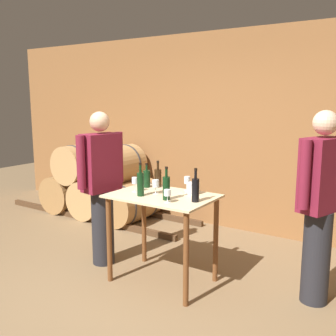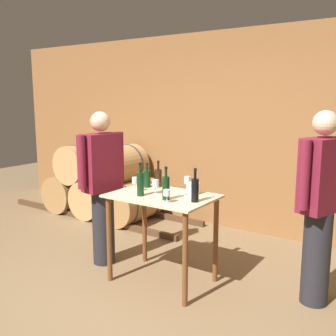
{
  "view_description": "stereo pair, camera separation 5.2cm",
  "coord_description": "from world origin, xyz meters",
  "px_view_note": "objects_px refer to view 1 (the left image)",
  "views": [
    {
      "loc": [
        2.18,
        -2.43,
        1.81
      ],
      "look_at": [
        0.11,
        0.72,
        1.13
      ],
      "focal_mm": 42.0,
      "sensor_mm": 36.0,
      "label": 1
    },
    {
      "loc": [
        2.22,
        -2.4,
        1.81
      ],
      "look_at": [
        0.11,
        0.72,
        1.13
      ],
      "focal_mm": 42.0,
      "sensor_mm": 36.0,
      "label": 2
    }
  ],
  "objects_px": {
    "wine_glass_near_center": "(156,184)",
    "ice_bucket": "(193,188)",
    "wine_bottle_center": "(141,183)",
    "wine_bottle_left": "(158,177)",
    "wine_glass_far_side": "(167,193)",
    "wine_bottle_far_left": "(147,178)",
    "wine_bottle_far_right": "(195,189)",
    "person_visitor_with_scarf": "(320,204)",
    "wine_glass_near_right": "(187,181)",
    "person_host": "(102,185)",
    "wine_bottle_right": "(166,187)",
    "wine_glass_near_left": "(135,181)"
  },
  "relations": [
    {
      "from": "wine_glass_near_center",
      "to": "ice_bucket",
      "type": "relative_size",
      "value": 1.07
    },
    {
      "from": "ice_bucket",
      "to": "wine_bottle_center",
      "type": "bearing_deg",
      "value": -137.2
    },
    {
      "from": "wine_bottle_left",
      "to": "wine_glass_far_side",
      "type": "relative_size",
      "value": 2.32
    },
    {
      "from": "wine_bottle_center",
      "to": "wine_bottle_left",
      "type": "bearing_deg",
      "value": 101.28
    },
    {
      "from": "wine_bottle_far_left",
      "to": "wine_bottle_far_right",
      "type": "relative_size",
      "value": 0.84
    },
    {
      "from": "wine_bottle_center",
      "to": "person_visitor_with_scarf",
      "type": "distance_m",
      "value": 1.62
    },
    {
      "from": "wine_bottle_center",
      "to": "ice_bucket",
      "type": "distance_m",
      "value": 0.52
    },
    {
      "from": "wine_glass_near_center",
      "to": "wine_glass_near_right",
      "type": "height_order",
      "value": "wine_glass_near_right"
    },
    {
      "from": "wine_glass_far_side",
      "to": "wine_glass_near_right",
      "type": "bearing_deg",
      "value": 100.18
    },
    {
      "from": "person_host",
      "to": "wine_bottle_far_right",
      "type": "bearing_deg",
      "value": -2.26
    },
    {
      "from": "wine_bottle_far_right",
      "to": "person_host",
      "type": "distance_m",
      "value": 1.19
    },
    {
      "from": "wine_bottle_left",
      "to": "person_host",
      "type": "height_order",
      "value": "person_host"
    },
    {
      "from": "wine_bottle_left",
      "to": "ice_bucket",
      "type": "xyz_separation_m",
      "value": [
        0.46,
        -0.06,
        -0.05
      ]
    },
    {
      "from": "wine_glass_far_side",
      "to": "person_visitor_with_scarf",
      "type": "xyz_separation_m",
      "value": [
        1.17,
        0.62,
        -0.06
      ]
    },
    {
      "from": "wine_bottle_right",
      "to": "wine_bottle_far_left",
      "type": "bearing_deg",
      "value": 145.35
    },
    {
      "from": "wine_bottle_center",
      "to": "wine_bottle_right",
      "type": "relative_size",
      "value": 1.03
    },
    {
      "from": "wine_bottle_center",
      "to": "wine_glass_near_center",
      "type": "height_order",
      "value": "wine_bottle_center"
    },
    {
      "from": "wine_bottle_far_left",
      "to": "wine_glass_near_left",
      "type": "xyz_separation_m",
      "value": [
        0.02,
        -0.22,
        0.01
      ]
    },
    {
      "from": "wine_bottle_center",
      "to": "wine_bottle_right",
      "type": "xyz_separation_m",
      "value": [
        0.29,
        0.01,
        -0.01
      ]
    },
    {
      "from": "wine_bottle_far_left",
      "to": "person_host",
      "type": "xyz_separation_m",
      "value": [
        -0.47,
        -0.18,
        -0.1
      ]
    },
    {
      "from": "wine_glass_near_center",
      "to": "wine_glass_far_side",
      "type": "relative_size",
      "value": 1.16
    },
    {
      "from": "wine_glass_near_center",
      "to": "wine_glass_far_side",
      "type": "distance_m",
      "value": 0.35
    },
    {
      "from": "wine_bottle_right",
      "to": "wine_glass_far_side",
      "type": "height_order",
      "value": "wine_bottle_right"
    },
    {
      "from": "wine_bottle_left",
      "to": "wine_bottle_center",
      "type": "xyz_separation_m",
      "value": [
        0.08,
        -0.41,
        0.02
      ]
    },
    {
      "from": "wine_bottle_center",
      "to": "ice_bucket",
      "type": "height_order",
      "value": "wine_bottle_center"
    },
    {
      "from": "person_host",
      "to": "person_visitor_with_scarf",
      "type": "height_order",
      "value": "person_visitor_with_scarf"
    },
    {
      "from": "wine_bottle_center",
      "to": "wine_glass_near_center",
      "type": "relative_size",
      "value": 2.3
    },
    {
      "from": "wine_glass_near_center",
      "to": "wine_bottle_center",
      "type": "bearing_deg",
      "value": -115.4
    },
    {
      "from": "wine_bottle_far_left",
      "to": "ice_bucket",
      "type": "height_order",
      "value": "wine_bottle_far_left"
    },
    {
      "from": "wine_glass_near_right",
      "to": "person_visitor_with_scarf",
      "type": "height_order",
      "value": "person_visitor_with_scarf"
    },
    {
      "from": "wine_glass_near_center",
      "to": "ice_bucket",
      "type": "xyz_separation_m",
      "value": [
        0.31,
        0.2,
        -0.04
      ]
    },
    {
      "from": "wine_bottle_center",
      "to": "person_host",
      "type": "height_order",
      "value": "person_host"
    },
    {
      "from": "wine_glass_far_side",
      "to": "person_visitor_with_scarf",
      "type": "bearing_deg",
      "value": 27.76
    },
    {
      "from": "wine_glass_near_left",
      "to": "ice_bucket",
      "type": "bearing_deg",
      "value": 24.83
    },
    {
      "from": "wine_bottle_left",
      "to": "wine_glass_near_center",
      "type": "distance_m",
      "value": 0.3
    },
    {
      "from": "person_host",
      "to": "wine_bottle_far_left",
      "type": "bearing_deg",
      "value": 21.18
    },
    {
      "from": "ice_bucket",
      "to": "wine_bottle_far_left",
      "type": "bearing_deg",
      "value": -177.84
    },
    {
      "from": "wine_bottle_far_right",
      "to": "wine_bottle_left",
      "type": "bearing_deg",
      "value": 153.67
    },
    {
      "from": "person_host",
      "to": "wine_bottle_center",
      "type": "bearing_deg",
      "value": -12.86
    },
    {
      "from": "wine_glass_near_left",
      "to": "person_visitor_with_scarf",
      "type": "xyz_separation_m",
      "value": [
        1.67,
        0.45,
        -0.09
      ]
    },
    {
      "from": "wine_bottle_far_right",
      "to": "wine_glass_near_center",
      "type": "relative_size",
      "value": 2.2
    },
    {
      "from": "ice_bucket",
      "to": "person_visitor_with_scarf",
      "type": "distance_m",
      "value": 1.16
    },
    {
      "from": "wine_bottle_left",
      "to": "person_visitor_with_scarf",
      "type": "xyz_separation_m",
      "value": [
        1.6,
        0.14,
        -0.08
      ]
    },
    {
      "from": "wine_bottle_far_left",
      "to": "wine_glass_far_side",
      "type": "relative_size",
      "value": 2.13
    },
    {
      "from": "person_visitor_with_scarf",
      "to": "wine_bottle_far_right",
      "type": "bearing_deg",
      "value": -155.21
    },
    {
      "from": "wine_glass_far_side",
      "to": "wine_bottle_left",
      "type": "bearing_deg",
      "value": 132.3
    },
    {
      "from": "wine_glass_near_right",
      "to": "wine_bottle_far_right",
      "type": "bearing_deg",
      "value": -49.62
    },
    {
      "from": "wine_bottle_left",
      "to": "wine_glass_near_center",
      "type": "relative_size",
      "value": 2.0
    },
    {
      "from": "wine_glass_near_left",
      "to": "person_host",
      "type": "relative_size",
      "value": 0.09
    },
    {
      "from": "wine_bottle_far_left",
      "to": "wine_glass_near_left",
      "type": "height_order",
      "value": "wine_bottle_far_left"
    }
  ]
}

